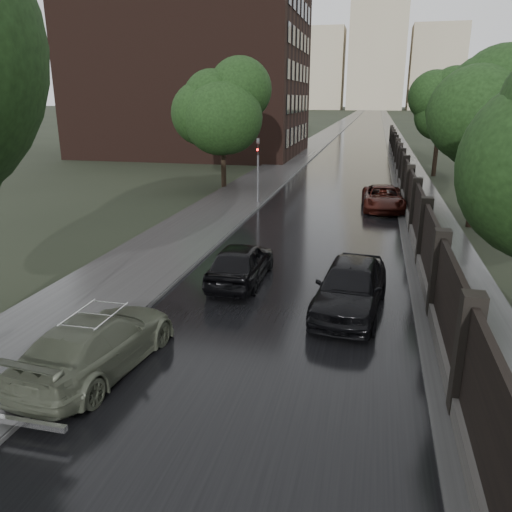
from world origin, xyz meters
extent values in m
cube|color=black|center=(0.00, 190.00, 0.01)|extent=(8.00, 420.00, 0.02)
cube|color=#2D2D2D|center=(-6.00, 190.00, 0.08)|extent=(4.00, 420.00, 0.16)
cube|color=#2D2D2D|center=(5.50, 190.00, 0.04)|extent=(3.00, 420.00, 0.08)
cube|color=#383533|center=(4.60, 32.00, 0.25)|extent=(0.40, 75.00, 0.50)
cube|color=black|center=(4.60, 32.00, 1.50)|extent=(0.15, 75.00, 2.00)
cube|color=black|center=(4.60, 70.00, 1.35)|extent=(0.45, 0.45, 2.70)
cylinder|color=black|center=(-8.00, 30.00, 2.93)|extent=(0.36, 0.36, 5.85)
sphere|color=black|center=(-8.00, 30.00, 5.27)|extent=(4.25, 4.25, 4.25)
cylinder|color=black|center=(7.50, 22.00, 2.76)|extent=(0.36, 0.36, 5.53)
sphere|color=black|center=(7.50, 22.00, 4.97)|extent=(4.08, 4.08, 4.08)
cylinder|color=black|center=(7.50, 40.00, 2.76)|extent=(0.36, 0.36, 5.53)
sphere|color=black|center=(7.50, 40.00, 4.97)|extent=(4.08, 4.08, 4.08)
cylinder|color=#59595E|center=(-4.30, 25.00, 1.50)|extent=(0.12, 0.12, 3.00)
imported|color=#59595E|center=(-4.30, 25.00, 3.50)|extent=(0.16, 0.20, 1.00)
sphere|color=#FF0C0C|center=(-4.30, 24.85, 3.35)|extent=(0.14, 0.14, 0.14)
cube|color=black|center=(-18.00, 52.00, 10.00)|extent=(24.00, 18.00, 20.00)
cube|color=tan|center=(-32.00, 300.00, 22.00)|extent=(28.00, 22.00, 44.00)
cube|color=tan|center=(32.00, 300.00, 22.00)|extent=(28.00, 22.00, 44.00)
cube|color=tan|center=(0.00, 300.00, 30.00)|extent=(30.00, 30.00, 60.00)
imported|color=#515645|center=(-3.60, 4.92, 0.71)|extent=(2.45, 5.04, 1.41)
imported|color=black|center=(-1.81, 11.55, 0.73)|extent=(1.75, 4.30, 1.46)
imported|color=black|center=(2.10, 9.82, 0.82)|extent=(2.39, 4.97, 1.64)
imported|color=black|center=(3.19, 25.20, 0.70)|extent=(2.60, 5.14, 1.39)
camera|label=1|loc=(2.53, -4.63, 6.28)|focal=35.00mm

